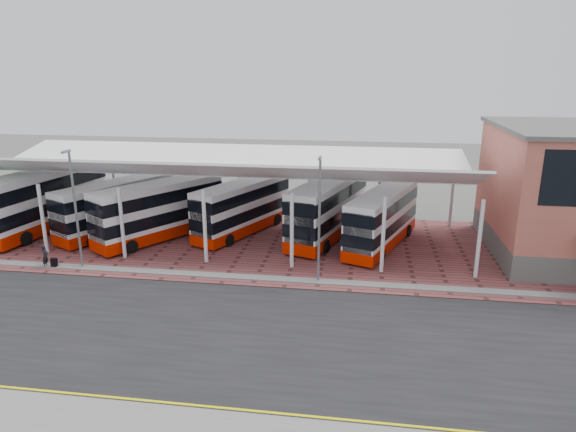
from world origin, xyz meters
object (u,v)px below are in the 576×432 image
object	(u,v)px
bus_1	(116,208)
bus_4	(328,209)
bus_0	(45,200)
bus_2	(159,211)
pedestrian	(45,256)
bus_5	(382,219)
bus_3	(243,208)

from	to	relation	value
bus_1	bus_4	size ratio (longest dim) A/B	0.90
bus_0	bus_2	xyz separation A→B (m)	(10.17, -0.88, -0.26)
bus_2	bus_4	world-z (taller)	bus_4
bus_1	bus_2	xyz separation A→B (m)	(4.05, -0.84, 0.12)
bus_1	pedestrian	world-z (taller)	bus_1
bus_5	bus_2	bearing A→B (deg)	-156.99
bus_0	bus_5	distance (m)	27.33
bus_1	bus_5	xyz separation A→B (m)	(21.20, -0.10, -0.01)
pedestrian	bus_3	bearing A→B (deg)	-61.65
bus_5	pedestrian	xyz separation A→B (m)	(-22.56, -7.67, -1.29)
bus_0	bus_3	xyz separation A→B (m)	(16.25, 1.52, -0.40)
bus_1	bus_4	distance (m)	17.11
bus_4	bus_3	bearing A→B (deg)	-163.07
bus_2	bus_3	world-z (taller)	bus_2
pedestrian	bus_5	bearing A→B (deg)	-81.97
bus_1	bus_3	size ratio (longest dim) A/B	1.00
bus_0	bus_3	bearing A→B (deg)	15.33
bus_0	bus_5	xyz separation A→B (m)	(27.33, -0.14, -0.40)
pedestrian	bus_2	bearing A→B (deg)	-48.68
bus_2	bus_5	distance (m)	17.17
bus_0	pedestrian	bearing A→B (deg)	-48.58
bus_5	bus_4	bearing A→B (deg)	179.80
bus_0	bus_1	size ratio (longest dim) A/B	1.22
bus_3	pedestrian	world-z (taller)	bus_3
bus_0	bus_3	size ratio (longest dim) A/B	1.22
bus_3	bus_4	world-z (taller)	bus_4
bus_2	pedestrian	bearing A→B (deg)	-94.94
bus_3	bus_5	xyz separation A→B (m)	(11.08, -1.66, 0.00)
bus_3	bus_4	distance (m)	6.93
bus_3	bus_4	size ratio (longest dim) A/B	0.90
bus_0	pedestrian	world-z (taller)	bus_0
bus_2	bus_5	bearing A→B (deg)	35.46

